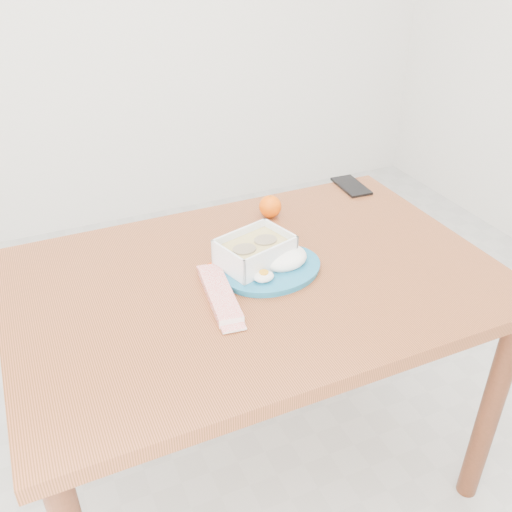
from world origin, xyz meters
name	(u,v)px	position (x,y,z in m)	size (l,w,h in m)	color
ground	(278,422)	(0.00, 0.00, 0.00)	(3.50, 3.50, 0.00)	#B7B7B2
dining_table	(256,305)	(-0.14, -0.13, 0.66)	(1.25, 0.84, 0.75)	#A24D2E
food_container	(255,253)	(-0.13, -0.09, 0.79)	(0.25, 0.21, 0.09)	#EF4207
orange_fruit	(270,206)	(0.03, 0.15, 0.78)	(0.07, 0.07, 0.07)	#FF4305
rice_plate	(275,263)	(-0.09, -0.13, 0.77)	(0.31, 0.31, 0.07)	#19668B
candy_bar	(219,294)	(-0.26, -0.18, 0.76)	(0.24, 0.06, 0.02)	red
smartphone	(351,186)	(0.37, 0.23, 0.75)	(0.08, 0.16, 0.01)	black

